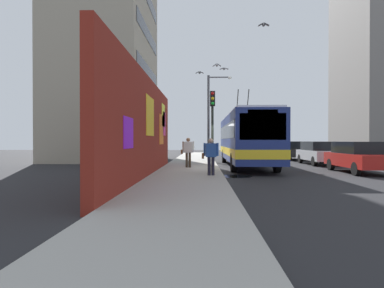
# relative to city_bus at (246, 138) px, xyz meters

# --- Properties ---
(ground_plane) EXTENTS (80.00, 80.00, 0.00)m
(ground_plane) POSITION_rel_city_bus_xyz_m (-2.65, 1.80, -1.81)
(ground_plane) COLOR #232326
(sidewalk_slab) EXTENTS (48.00, 3.20, 0.15)m
(sidewalk_slab) POSITION_rel_city_bus_xyz_m (-2.65, 3.40, -1.74)
(sidewalk_slab) COLOR #9E9B93
(sidewalk_slab) RESTS_ON ground_plane
(graffiti_wall) EXTENTS (14.49, 0.32, 4.37)m
(graffiti_wall) POSITION_rel_city_bus_xyz_m (-6.38, 5.15, 0.37)
(graffiti_wall) COLOR maroon
(graffiti_wall) RESTS_ON ground_plane
(building_far_left) EXTENTS (11.49, 7.15, 16.75)m
(building_far_left) POSITION_rel_city_bus_xyz_m (7.55, 11.00, 6.56)
(building_far_left) COLOR #9E937F
(building_far_left) RESTS_ON ground_plane
(building_far_right) EXTENTS (9.43, 6.09, 21.50)m
(building_far_right) POSITION_rel_city_bus_xyz_m (13.68, -15.20, 8.93)
(building_far_right) COLOR gray
(building_far_right) RESTS_ON ground_plane
(city_bus) EXTENTS (11.57, 2.50, 5.04)m
(city_bus) POSITION_rel_city_bus_xyz_m (0.00, 0.00, 0.00)
(city_bus) COLOR navy
(city_bus) RESTS_ON ground_plane
(parked_car_red) EXTENTS (4.49, 1.81, 1.58)m
(parked_car_red) POSITION_rel_city_bus_xyz_m (-3.69, -5.20, -0.98)
(parked_car_red) COLOR #B21E19
(parked_car_red) RESTS_ON ground_plane
(parked_car_silver) EXTENTS (4.48, 1.77, 1.58)m
(parked_car_silver) POSITION_rel_city_bus_xyz_m (1.97, -5.20, -0.98)
(parked_car_silver) COLOR #B7B7BC
(parked_car_silver) RESTS_ON ground_plane
(parked_car_black) EXTENTS (4.65, 1.91, 1.58)m
(parked_car_black) POSITION_rel_city_bus_xyz_m (7.70, -5.20, -0.98)
(parked_car_black) COLOR black
(parked_car_black) RESTS_ON ground_plane
(pedestrian_midblock) EXTENTS (0.22, 0.74, 1.65)m
(pedestrian_midblock) POSITION_rel_city_bus_xyz_m (-2.45, 3.51, -0.70)
(pedestrian_midblock) COLOR #3F3326
(pedestrian_midblock) RESTS_ON sidewalk_slab
(pedestrian_at_curb) EXTENTS (0.22, 0.72, 1.58)m
(pedestrian_at_curb) POSITION_rel_city_bus_xyz_m (-6.58, 2.36, -0.75)
(pedestrian_at_curb) COLOR #1E1E2D
(pedestrian_at_curb) RESTS_ON sidewalk_slab
(traffic_light) EXTENTS (0.49, 0.28, 4.28)m
(traffic_light) POSITION_rel_city_bus_xyz_m (-2.18, 2.15, 1.21)
(traffic_light) COLOR #2D382D
(traffic_light) RESTS_ON sidewalk_slab
(street_lamp) EXTENTS (0.44, 1.88, 6.53)m
(street_lamp) POSITION_rel_city_bus_xyz_m (4.62, 2.03, 2.10)
(street_lamp) COLOR #4C4C51
(street_lamp) RESTS_ON sidewalk_slab
(flying_pigeons) EXTENTS (6.04, 3.77, 1.38)m
(flying_pigeons) POSITION_rel_city_bus_xyz_m (-0.69, 1.44, 4.71)
(flying_pigeons) COLOR slate
(curbside_puddle) EXTENTS (1.51, 1.51, 0.00)m
(curbside_puddle) POSITION_rel_city_bus_xyz_m (-5.54, 1.20, -1.81)
(curbside_puddle) COLOR black
(curbside_puddle) RESTS_ON ground_plane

